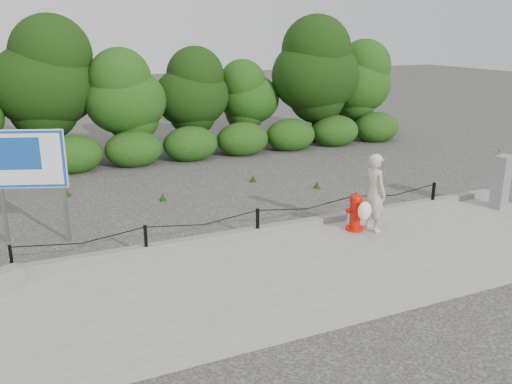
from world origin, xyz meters
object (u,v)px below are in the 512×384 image
object	(u,v)px
advertising_sign	(28,164)
utility_cabinet	(501,182)
fire_hydrant	(356,212)
pedestrian	(374,194)

from	to	relation	value
advertising_sign	utility_cabinet	bearing A→B (deg)	7.22
fire_hydrant	pedestrian	xyz separation A→B (m)	(0.35, -0.17, 0.44)
pedestrian	advertising_sign	distance (m)	7.45
fire_hydrant	advertising_sign	world-z (taller)	advertising_sign
utility_cabinet	advertising_sign	distance (m)	11.22
pedestrian	utility_cabinet	world-z (taller)	pedestrian
pedestrian	utility_cabinet	distance (m)	3.94
fire_hydrant	utility_cabinet	bearing A→B (deg)	-2.38
fire_hydrant	advertising_sign	xyz separation A→B (m)	(-6.59, 2.43, 1.25)
fire_hydrant	pedestrian	bearing A→B (deg)	-25.97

